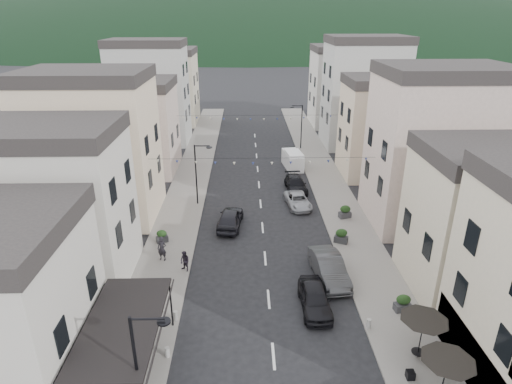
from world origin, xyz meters
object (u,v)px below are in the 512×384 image
parked_car_a (315,298)px  parked_car_c (298,201)px  parked_car_e (230,218)px  pedestrian_a (162,249)px  parked_car_b (329,268)px  parked_car_d (296,184)px  pedestrian_b (185,261)px  delivery_van (293,160)px

parked_car_a → parked_car_c: (0.72, 15.33, -0.14)m
parked_car_e → pedestrian_a: pedestrian_a is taller
parked_car_b → parked_car_e: parked_car_b is taller
parked_car_d → pedestrian_b: pedestrian_b is taller
parked_car_d → pedestrian_a: (-11.45, -13.48, 0.38)m
parked_car_a → pedestrian_b: (-8.62, 4.32, 0.14)m
parked_car_b → parked_car_c: 12.10m
parked_car_a → parked_car_d: parked_car_a is taller
delivery_van → pedestrian_a: bearing=-127.9°
parked_car_c → pedestrian_b: pedestrian_b is taller
parked_car_a → parked_car_e: (-5.62, 11.28, 0.06)m
parked_car_d → pedestrian_a: bearing=-133.9°
parked_car_e → delivery_van: 16.63m
parked_car_e → pedestrian_b: 7.58m
parked_car_a → parked_car_b: parked_car_b is taller
parked_car_b → pedestrian_a: size_ratio=2.72×
pedestrian_b → parked_car_e: bearing=103.5°
parked_car_c → pedestrian_a: size_ratio=2.29×
parked_car_e → delivery_van: (7.01, 15.09, 0.23)m
parked_car_a → parked_car_e: size_ratio=0.93×
parked_car_e → pedestrian_b: bearing=73.5°
parked_car_b → parked_car_e: bearing=125.1°
parked_car_b → pedestrian_b: (-10.10, 1.06, 0.04)m
parked_car_b → parked_car_d: bearing=85.4°
pedestrian_b → parked_car_a: bearing=10.2°
parked_car_a → pedestrian_a: size_ratio=2.31×
parked_car_b → parked_car_c: (-0.76, 12.07, -0.25)m
parked_car_e → delivery_van: size_ratio=1.03×
parked_car_a → delivery_van: delivery_van is taller
parked_car_a → parked_car_c: parked_car_a is taller
delivery_van → pedestrian_b: bearing=-122.3°
pedestrian_a → pedestrian_b: bearing=-23.8°
pedestrian_a → pedestrian_b: 2.39m
parked_car_c → parked_car_d: (0.25, 3.96, 0.09)m
parked_car_a → parked_car_b: 3.57m
parked_car_a → parked_car_b: (1.48, 3.25, 0.10)m
parked_car_d → parked_car_c: bearing=-97.1°
parked_car_c → parked_car_e: size_ratio=0.92×
parked_car_c → delivery_van: 11.07m
parked_car_d → pedestrian_b: 17.78m
parked_car_b → delivery_van: size_ratio=1.12×
pedestrian_a → parked_car_b: bearing=2.7°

